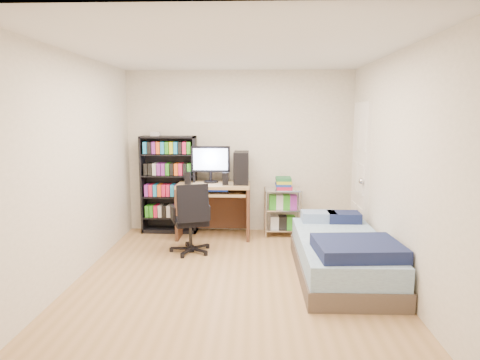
{
  "coord_description": "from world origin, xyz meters",
  "views": [
    {
      "loc": [
        0.24,
        -4.66,
        1.84
      ],
      "look_at": [
        0.06,
        0.4,
        1.05
      ],
      "focal_mm": 32.0,
      "sensor_mm": 36.0,
      "label": 1
    }
  ],
  "objects_px": {
    "computer_desk": "(221,188)",
    "office_chair": "(191,231)",
    "media_shelf": "(169,183)",
    "bed": "(342,255)"
  },
  "relations": [
    {
      "from": "computer_desk",
      "to": "office_chair",
      "type": "distance_m",
      "value": 1.0
    },
    {
      "from": "media_shelf",
      "to": "computer_desk",
      "type": "distance_m",
      "value": 0.85
    },
    {
      "from": "office_chair",
      "to": "bed",
      "type": "height_order",
      "value": "office_chair"
    },
    {
      "from": "office_chair",
      "to": "bed",
      "type": "xyz_separation_m",
      "value": [
        1.84,
        -0.75,
        -0.05
      ]
    },
    {
      "from": "bed",
      "to": "office_chair",
      "type": "bearing_deg",
      "value": 157.75
    },
    {
      "from": "bed",
      "to": "computer_desk",
      "type": "bearing_deg",
      "value": 133.35
    },
    {
      "from": "media_shelf",
      "to": "bed",
      "type": "xyz_separation_m",
      "value": [
        2.33,
        -1.77,
        -0.53
      ]
    },
    {
      "from": "media_shelf",
      "to": "bed",
      "type": "distance_m",
      "value": 2.98
    },
    {
      "from": "media_shelf",
      "to": "office_chair",
      "type": "relative_size",
      "value": 1.65
    },
    {
      "from": "bed",
      "to": "media_shelf",
      "type": "bearing_deg",
      "value": 142.74
    }
  ]
}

